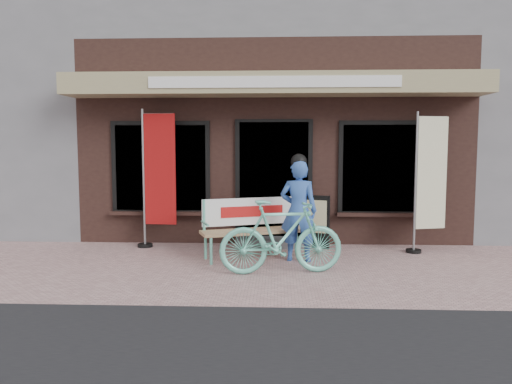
{
  "coord_description": "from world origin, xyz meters",
  "views": [
    {
      "loc": [
        0.08,
        -6.76,
        1.77
      ],
      "look_at": [
        -0.25,
        0.7,
        1.05
      ],
      "focal_mm": 35.0,
      "sensor_mm": 36.0,
      "label": 1
    }
  ],
  "objects_px": {
    "bicycle": "(281,237)",
    "nobori_red": "(157,177)",
    "bench": "(254,223)",
    "nobori_cream": "(429,180)",
    "person": "(299,209)",
    "menu_stand": "(316,221)"
  },
  "relations": [
    {
      "from": "bicycle",
      "to": "nobori_red",
      "type": "distance_m",
      "value": 2.77
    },
    {
      "from": "nobori_red",
      "to": "nobori_cream",
      "type": "relative_size",
      "value": 1.03
    },
    {
      "from": "person",
      "to": "bicycle",
      "type": "bearing_deg",
      "value": -99.94
    },
    {
      "from": "person",
      "to": "menu_stand",
      "type": "relative_size",
      "value": 1.8
    },
    {
      "from": "nobori_cream",
      "to": "nobori_red",
      "type": "bearing_deg",
      "value": 163.41
    },
    {
      "from": "bench",
      "to": "nobori_cream",
      "type": "distance_m",
      "value": 2.93
    },
    {
      "from": "nobori_cream",
      "to": "menu_stand",
      "type": "xyz_separation_m",
      "value": [
        -1.8,
        0.21,
        -0.72
      ]
    },
    {
      "from": "bicycle",
      "to": "nobori_cream",
      "type": "height_order",
      "value": "nobori_cream"
    },
    {
      "from": "bench",
      "to": "person",
      "type": "relative_size",
      "value": 1.07
    },
    {
      "from": "bench",
      "to": "nobori_red",
      "type": "xyz_separation_m",
      "value": [
        -1.68,
        0.67,
        0.68
      ]
    },
    {
      "from": "bicycle",
      "to": "menu_stand",
      "type": "distance_m",
      "value": 1.8
    },
    {
      "from": "bench",
      "to": "nobori_cream",
      "type": "xyz_separation_m",
      "value": [
        2.82,
        0.49,
        0.64
      ]
    },
    {
      "from": "bicycle",
      "to": "nobori_red",
      "type": "height_order",
      "value": "nobori_red"
    },
    {
      "from": "person",
      "to": "nobori_red",
      "type": "xyz_separation_m",
      "value": [
        -2.37,
        0.9,
        0.42
      ]
    },
    {
      "from": "person",
      "to": "nobori_cream",
      "type": "distance_m",
      "value": 2.29
    },
    {
      "from": "nobori_red",
      "to": "nobori_cream",
      "type": "distance_m",
      "value": 4.5
    },
    {
      "from": "bench",
      "to": "menu_stand",
      "type": "distance_m",
      "value": 1.24
    },
    {
      "from": "bench",
      "to": "person",
      "type": "distance_m",
      "value": 0.77
    },
    {
      "from": "nobori_red",
      "to": "nobori_cream",
      "type": "xyz_separation_m",
      "value": [
        4.5,
        -0.18,
        -0.04
      ]
    },
    {
      "from": "nobori_cream",
      "to": "menu_stand",
      "type": "relative_size",
      "value": 2.53
    },
    {
      "from": "nobori_cream",
      "to": "person",
      "type": "bearing_deg",
      "value": -175.66
    },
    {
      "from": "nobori_cream",
      "to": "menu_stand",
      "type": "bearing_deg",
      "value": 159.0
    }
  ]
}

